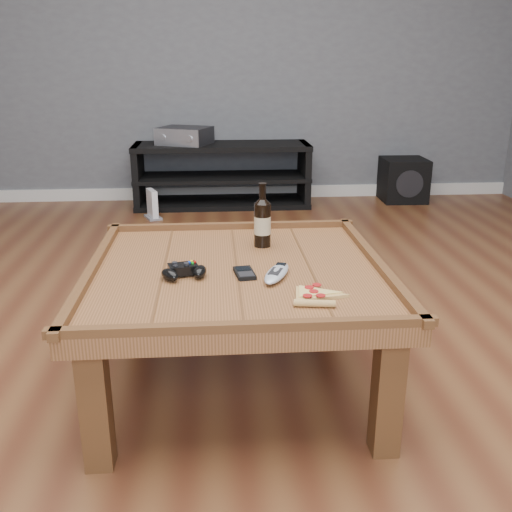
{
  "coord_description": "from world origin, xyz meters",
  "views": [
    {
      "loc": [
        -0.07,
        -1.83,
        1.12
      ],
      "look_at": [
        0.06,
        -0.08,
        0.52
      ],
      "focal_mm": 40.0,
      "sensor_mm": 36.0,
      "label": 1
    }
  ],
  "objects": [
    {
      "name": "ground",
      "position": [
        0.0,
        0.0,
        0.0
      ],
      "size": [
        6.0,
        6.0,
        0.0
      ],
      "primitive_type": "plane",
      "color": "#4F2716",
      "rests_on": "ground"
    },
    {
      "name": "wall_back",
      "position": [
        0.0,
        3.0,
        1.35
      ],
      "size": [
        5.0,
        0.04,
        2.7
      ],
      "primitive_type": "cube",
      "color": "#4F5157",
      "rests_on": "ground"
    },
    {
      "name": "baseboard",
      "position": [
        0.0,
        2.99,
        0.05
      ],
      "size": [
        5.0,
        0.02,
        0.1
      ],
      "primitive_type": "cube",
      "color": "silver",
      "rests_on": "ground"
    },
    {
      "name": "coffee_table",
      "position": [
        0.0,
        0.0,
        0.39
      ],
      "size": [
        1.03,
        1.03,
        0.48
      ],
      "color": "brown",
      "rests_on": "ground"
    },
    {
      "name": "media_console",
      "position": [
        0.0,
        2.75,
        0.25
      ],
      "size": [
        1.4,
        0.45,
        0.5
      ],
      "color": "black",
      "rests_on": "ground"
    },
    {
      "name": "beer_bottle",
      "position": [
        0.11,
        0.24,
        0.55
      ],
      "size": [
        0.06,
        0.06,
        0.24
      ],
      "color": "black",
      "rests_on": "coffee_table"
    },
    {
      "name": "game_controller",
      "position": [
        -0.18,
        -0.08,
        0.47
      ],
      "size": [
        0.16,
        0.13,
        0.04
      ],
      "rotation": [
        0.0,
        0.0,
        0.23
      ],
      "color": "black",
      "rests_on": "coffee_table"
    },
    {
      "name": "pizza_slice",
      "position": [
        0.22,
        -0.28,
        0.46
      ],
      "size": [
        0.16,
        0.23,
        0.02
      ],
      "rotation": [
        0.0,
        0.0,
        -0.15
      ],
      "color": "tan",
      "rests_on": "coffee_table"
    },
    {
      "name": "smartphone",
      "position": [
        0.02,
        -0.07,
        0.46
      ],
      "size": [
        0.07,
        0.12,
        0.01
      ],
      "rotation": [
        0.0,
        0.0,
        0.13
      ],
      "color": "black",
      "rests_on": "coffee_table"
    },
    {
      "name": "remote_control",
      "position": [
        0.13,
        -0.1,
        0.46
      ],
      "size": [
        0.13,
        0.21,
        0.03
      ],
      "rotation": [
        0.0,
        0.0,
        -0.38
      ],
      "color": "#A2A7B0",
      "rests_on": "coffee_table"
    },
    {
      "name": "av_receiver",
      "position": [
        -0.29,
        2.75,
        0.57
      ],
      "size": [
        0.47,
        0.44,
        0.13
      ],
      "rotation": [
        0.0,
        0.0,
        -0.41
      ],
      "color": "black",
      "rests_on": "media_console"
    },
    {
      "name": "subwoofer",
      "position": [
        1.52,
        2.8,
        0.18
      ],
      "size": [
        0.36,
        0.37,
        0.35
      ],
      "rotation": [
        0.0,
        0.0,
        -0.03
      ],
      "color": "black",
      "rests_on": "ground"
    },
    {
      "name": "game_console",
      "position": [
        -0.53,
        2.37,
        0.1
      ],
      "size": [
        0.15,
        0.2,
        0.22
      ],
      "rotation": [
        0.0,
        0.0,
        0.38
      ],
      "color": "gray",
      "rests_on": "ground"
    }
  ]
}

